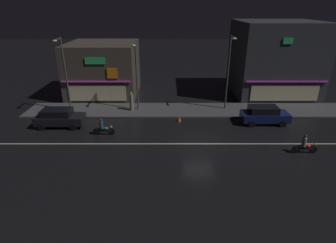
# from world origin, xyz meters

# --- Properties ---
(ground_plane) EXTENTS (140.00, 140.00, 0.00)m
(ground_plane) POSITION_xyz_m (0.00, 0.00, 0.00)
(ground_plane) COLOR black
(lane_divider_stripe) EXTENTS (32.79, 0.16, 0.01)m
(lane_divider_stripe) POSITION_xyz_m (0.00, 0.00, 0.01)
(lane_divider_stripe) COLOR beige
(lane_divider_stripe) RESTS_ON ground
(sidewalk_far) EXTENTS (34.51, 4.05, 0.14)m
(sidewalk_far) POSITION_xyz_m (0.00, 7.42, 0.07)
(sidewalk_far) COLOR #4C4C4F
(sidewalk_far) RESTS_ON ground
(storefront_left_block) EXTENTS (9.36, 9.05, 8.57)m
(storefront_left_block) POSITION_xyz_m (10.35, 13.89, 4.28)
(storefront_left_block) COLOR #383A3F
(storefront_left_block) RESTS_ON ground
(storefront_center_block) EXTENTS (7.93, 8.21, 6.18)m
(storefront_center_block) POSITION_xyz_m (-10.35, 13.47, 3.09)
(storefront_center_block) COLOR #4C443A
(storefront_center_block) RESTS_ON ground
(streetlamp_west) EXTENTS (0.44, 1.64, 7.35)m
(streetlamp_west) POSITION_xyz_m (-12.68, 6.99, 4.46)
(streetlamp_west) COLOR #47494C
(streetlamp_west) RESTS_ON sidewalk_far
(streetlamp_mid) EXTENTS (0.44, 1.64, 6.92)m
(streetlamp_mid) POSITION_xyz_m (-5.68, 7.22, 4.24)
(streetlamp_mid) COLOR #47494C
(streetlamp_mid) RESTS_ON sidewalk_far
(streetlamp_east) EXTENTS (0.44, 1.64, 7.49)m
(streetlamp_east) POSITION_xyz_m (3.51, 7.54, 4.53)
(streetlamp_east) COLOR #47494C
(streetlamp_east) RESTS_ON sidewalk_far
(pedestrian_on_sidewalk) EXTENTS (0.40, 0.40, 1.95)m
(pedestrian_on_sidewalk) POSITION_xyz_m (-6.31, 7.22, 1.04)
(pedestrian_on_sidewalk) COLOR gray
(pedestrian_on_sidewalk) RESTS_ON sidewalk_far
(parked_car_near_kerb) EXTENTS (4.30, 1.98, 1.67)m
(parked_car_near_kerb) POSITION_xyz_m (6.46, 4.15, 0.87)
(parked_car_near_kerb) COLOR navy
(parked_car_near_kerb) RESTS_ON ground
(parked_car_trailing) EXTENTS (4.30, 1.98, 1.67)m
(parked_car_trailing) POSITION_xyz_m (-12.43, 3.45, 0.87)
(parked_car_trailing) COLOR black
(parked_car_trailing) RESTS_ON ground
(motorcycle_lead) EXTENTS (1.90, 0.60, 1.52)m
(motorcycle_lead) POSITION_xyz_m (7.67, -1.47, 0.63)
(motorcycle_lead) COLOR black
(motorcycle_lead) RESTS_ON ground
(motorcycle_following) EXTENTS (1.90, 0.60, 1.52)m
(motorcycle_following) POSITION_xyz_m (-8.10, 1.65, 0.63)
(motorcycle_following) COLOR black
(motorcycle_following) RESTS_ON ground
(traffic_cone) EXTENTS (0.36, 0.36, 0.55)m
(traffic_cone) POSITION_xyz_m (-1.47, 4.63, 0.28)
(traffic_cone) COLOR orange
(traffic_cone) RESTS_ON ground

